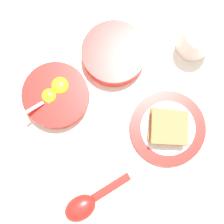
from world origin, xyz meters
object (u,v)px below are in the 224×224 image
at_px(egg_bowl, 56,95).
at_px(drinking_cup, 197,39).
at_px(toast_plate, 167,128).
at_px(toast_sandwich, 168,127).
at_px(soup_spoon, 84,204).
at_px(congee_bowl, 114,54).

xyz_separation_m(egg_bowl, drinking_cup, (-0.18, 0.30, 0.03)).
distance_m(toast_plate, drinking_cup, 0.22).
distance_m(toast_sandwich, drinking_cup, 0.21).
height_order(soup_spoon, drinking_cup, drinking_cup).
height_order(congee_bowl, drinking_cup, drinking_cup).
bearing_deg(toast_plate, egg_bowl, -97.36).
relative_size(toast_sandwich, drinking_cup, 0.98).
bearing_deg(soup_spoon, toast_sandwich, 141.09).
xyz_separation_m(toast_plate, drinking_cup, (-0.21, 0.03, 0.04)).
distance_m(toast_sandwich, soup_spoon, 0.26).
bearing_deg(egg_bowl, soup_spoon, 24.07).
bearing_deg(drinking_cup, toast_plate, -9.11).
bearing_deg(soup_spoon, drinking_cup, 154.23).
relative_size(soup_spoon, congee_bowl, 1.01).
xyz_separation_m(toast_sandwich, congee_bowl, (-0.16, -0.15, -0.01)).
relative_size(egg_bowl, congee_bowl, 1.01).
bearing_deg(drinking_cup, soup_spoon, -25.77).
distance_m(egg_bowl, toast_plate, 0.27).
xyz_separation_m(egg_bowl, congee_bowl, (-0.12, 0.12, 0.00)).
bearing_deg(egg_bowl, toast_plate, 82.64).
bearing_deg(toast_plate, soup_spoon, -39.43).
bearing_deg(congee_bowl, egg_bowl, -44.52).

